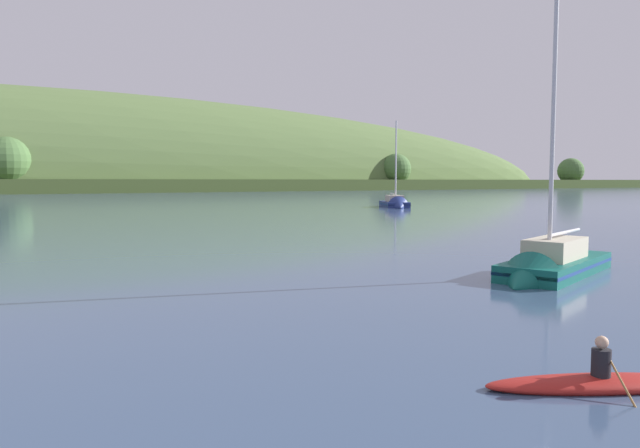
{
  "coord_description": "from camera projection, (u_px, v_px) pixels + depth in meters",
  "views": [
    {
      "loc": [
        -8.24,
        5.65,
        3.56
      ],
      "look_at": [
        5.22,
        30.62,
        1.42
      ],
      "focal_mm": 32.44,
      "sensor_mm": 36.0,
      "label": 1
    }
  ],
  "objects": [
    {
      "name": "canoe_with_paddler",
      "position": [
        600.0,
        383.0,
        9.92
      ],
      "size": [
        4.01,
        2.43,
        1.02
      ],
      "rotation": [
        0.0,
        0.0,
        5.85
      ],
      "color": "maroon",
      "rests_on": "ground"
    },
    {
      "name": "far_shoreline_hill",
      "position": [
        76.0,
        191.0,
        189.84
      ],
      "size": [
        566.04,
        91.75,
        66.41
      ],
      "rotation": [
        0.0,
        0.0,
        0.05
      ],
      "color": "#3C4E24",
      "rests_on": "ground"
    },
    {
      "name": "sailboat_midwater_white",
      "position": [
        396.0,
        205.0,
        76.57
      ],
      "size": [
        5.91,
        8.34,
        12.7
      ],
      "rotation": [
        0.0,
        0.0,
        4.28
      ],
      "color": "navy",
      "rests_on": "ground"
    },
    {
      "name": "sailboat_near_mooring",
      "position": [
        548.0,
        271.0,
        21.29
      ],
      "size": [
        7.92,
        4.88,
        12.66
      ],
      "rotation": [
        0.0,
        0.0,
        3.52
      ],
      "color": "#0F564C",
      "rests_on": "ground"
    }
  ]
}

